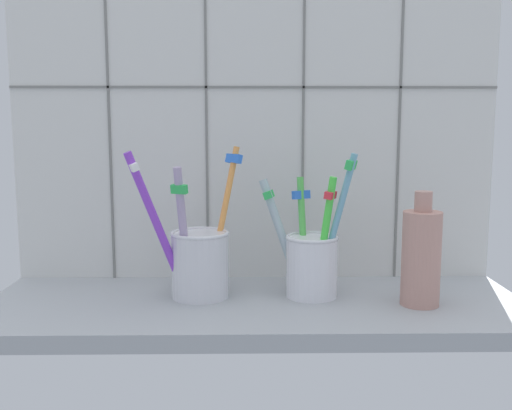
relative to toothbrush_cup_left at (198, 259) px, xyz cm
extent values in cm
cube|color=#9EA3A8|center=(6.97, -1.90, -5.71)|extent=(64.00, 22.00, 2.00)
cube|color=silver|center=(6.97, 10.10, 15.79)|extent=(64.00, 2.00, 45.00)
cube|color=gray|center=(-12.23, 9.00, 15.79)|extent=(0.30, 0.20, 45.00)
cube|color=gray|center=(0.57, 9.00, 15.79)|extent=(0.30, 0.20, 45.00)
cube|color=gray|center=(13.37, 9.00, 15.79)|extent=(0.30, 0.20, 45.00)
cube|color=gray|center=(26.17, 9.00, 15.79)|extent=(0.30, 0.20, 45.00)
cube|color=gray|center=(6.97, 9.00, 20.93)|extent=(64.00, 0.20, 0.30)
cylinder|color=silver|center=(0.18, 0.13, -0.79)|extent=(6.96, 6.96, 7.85)
torus|color=silver|center=(0.18, 0.13, 3.14)|extent=(7.11, 7.11, 0.50)
cylinder|color=#AD99C0|center=(-1.52, -2.16, 3.51)|extent=(2.27, 3.34, 15.79)
cube|color=green|center=(-1.83, -2.82, 8.84)|extent=(2.09, 1.56, 1.10)
cylinder|color=#F29B4A|center=(2.87, 2.05, 4.52)|extent=(4.58, 4.26, 17.86)
cube|color=blue|center=(4.28, 3.34, 11.91)|extent=(2.28, 2.38, 1.21)
cylinder|color=purple|center=(-4.50, -2.24, 4.37)|extent=(7.27, 3.90, 17.71)
cube|color=white|center=(-6.87, -3.28, 11.41)|extent=(1.75, 2.21, 1.09)
cylinder|color=white|center=(13.75, 0.13, -1.06)|extent=(6.25, 6.25, 7.30)
torus|color=silver|center=(13.75, 0.13, 2.59)|extent=(6.44, 6.44, 0.50)
cylinder|color=#49E546|center=(15.06, -1.02, 2.88)|extent=(2.97, 2.17, 14.50)
cube|color=#E5333F|center=(15.65, -1.35, 7.94)|extent=(1.79, 2.15, 0.94)
cylinder|color=#A8BEC7|center=(10.20, 1.97, 2.52)|extent=(5.94, 2.66, 14.01)
cube|color=green|center=(8.57, 2.45, 7.51)|extent=(1.62, 2.30, 1.13)
cylinder|color=#56C854|center=(12.77, 1.75, 2.70)|extent=(1.79, 2.48, 14.12)
cube|color=blue|center=(12.55, 2.20, 7.54)|extent=(2.39, 1.72, 1.08)
cylinder|color=#6EAEC9|center=(16.32, -1.20, 4.25)|extent=(4.89, 2.93, 17.30)
cube|color=green|center=(17.89, -1.97, 11.51)|extent=(1.87, 2.44, 1.22)
cylinder|color=tan|center=(25.99, -3.44, 0.78)|extent=(4.47, 4.47, 10.98)
cylinder|color=tan|center=(25.99, -3.44, 7.44)|extent=(2.02, 2.02, 2.34)
camera|label=1|loc=(5.82, -69.37, 16.52)|focal=41.25mm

